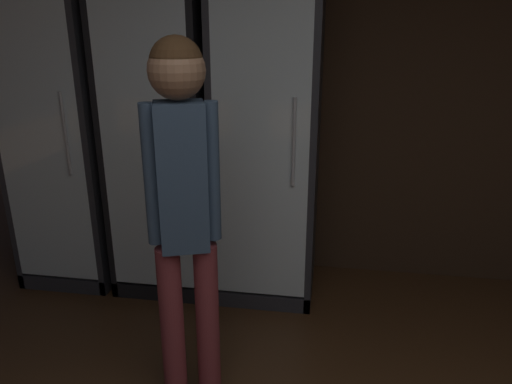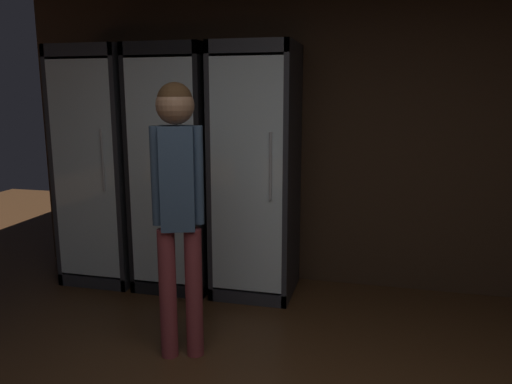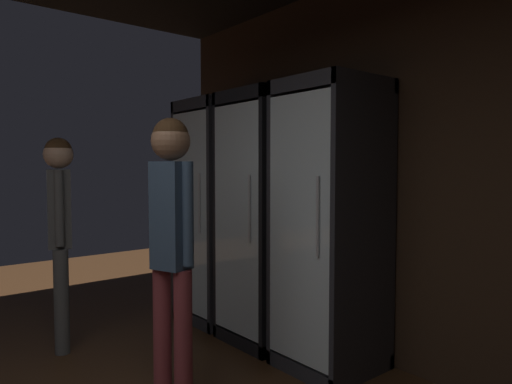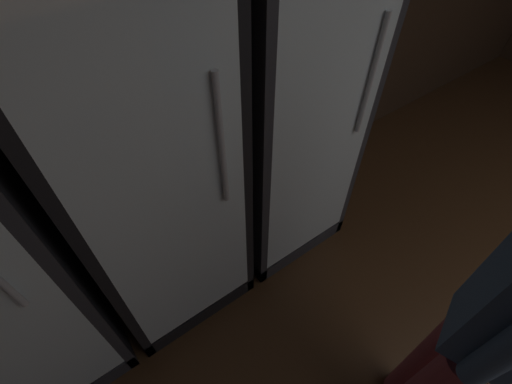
{
  "view_description": "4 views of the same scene",
  "coord_description": "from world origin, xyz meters",
  "views": [
    {
      "loc": [
        -0.42,
        -0.27,
        1.73
      ],
      "look_at": [
        -0.82,
        2.24,
        0.83
      ],
      "focal_mm": 33.78,
      "sensor_mm": 36.0,
      "label": 1
    },
    {
      "loc": [
        0.13,
        -1.15,
        1.63
      ],
      "look_at": [
        -0.79,
        2.56,
        0.86
      ],
      "focal_mm": 34.63,
      "sensor_mm": 36.0,
      "label": 2
    },
    {
      "loc": [
        1.36,
        0.22,
        1.41
      ],
      "look_at": [
        -1.11,
        2.24,
        1.24
      ],
      "focal_mm": 32.64,
      "sensor_mm": 36.0,
      "label": 3
    },
    {
      "loc": [
        -1.7,
        1.6,
        1.8
      ],
      "look_at": [
        -1.19,
        2.31,
        0.84
      ],
      "focal_mm": 24.33,
      "sensor_mm": 36.0,
      "label": 4
    }
  ],
  "objects": [
    {
      "name": "cooler_center",
      "position": [
        -0.81,
        2.71,
        0.98
      ],
      "size": [
        0.63,
        0.66,
        2.01
      ],
      "color": "#2B2B30",
      "rests_on": "ground"
    },
    {
      "name": "cooler_left",
      "position": [
        -1.49,
        2.71,
        0.98
      ],
      "size": [
        0.63,
        0.66,
        2.01
      ],
      "color": "black",
      "rests_on": "ground"
    },
    {
      "name": "cooler_far_left",
      "position": [
        -2.18,
        2.71,
        0.98
      ],
      "size": [
        0.63,
        0.66,
        2.01
      ],
      "color": "#2B2B30",
      "rests_on": "ground"
    },
    {
      "name": "shopper_near",
      "position": [
        -1.01,
        1.53,
        1.06
      ],
      "size": [
        0.3,
        0.22,
        1.69
      ],
      "color": "brown",
      "rests_on": "ground"
    },
    {
      "name": "wall_back",
      "position": [
        0.0,
        3.03,
        1.4
      ],
      "size": [
        6.0,
        0.06,
        2.8
      ],
      "primitive_type": "cube",
      "color": "#382619",
      "rests_on": "ground"
    },
    {
      "name": "shopper_far",
      "position": [
        -2.32,
        1.29,
        1.0
      ],
      "size": [
        0.3,
        0.22,
        1.63
      ],
      "color": "#4C4C4C",
      "rests_on": "ground"
    }
  ]
}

